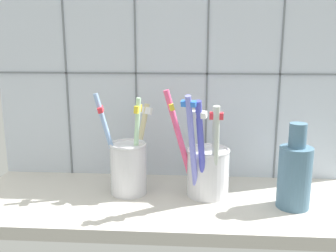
{
  "coord_description": "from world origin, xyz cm",
  "views": [
    {
      "loc": [
        4.03,
        -57.95,
        27.75
      ],
      "look_at": [
        0.0,
        2.19,
        13.68
      ],
      "focal_mm": 41.03,
      "sensor_mm": 36.0,
      "label": 1
    }
  ],
  "objects": [
    {
      "name": "counter_slab",
      "position": [
        0.0,
        0.0,
        1.0
      ],
      "size": [
        64.0,
        22.0,
        2.0
      ],
      "primitive_type": "cube",
      "color": "#BCB7AD",
      "rests_on": "ground"
    },
    {
      "name": "tile_wall_back",
      "position": [
        0.0,
        12.0,
        22.5
      ],
      "size": [
        64.0,
        2.2,
        45.0
      ],
      "color": "silver",
      "rests_on": "ground"
    },
    {
      "name": "toothbrush_cup_left",
      "position": [
        -6.6,
        2.3,
        6.94
      ],
      "size": [
        8.9,
        9.26,
        17.09
      ],
      "color": "silver",
      "rests_on": "counter_slab"
    },
    {
      "name": "toothbrush_cup_right",
      "position": [
        6.33,
        1.77,
        6.9
      ],
      "size": [
        10.97,
        10.79,
        17.79
      ],
      "color": "silver",
      "rests_on": "counter_slab"
    },
    {
      "name": "ceramic_vase",
      "position": [
        19.6,
        -1.62,
        7.41
      ],
      "size": [
        5.0,
        5.0,
        13.29
      ],
      "color": "slate",
      "rests_on": "counter_slab"
    }
  ]
}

